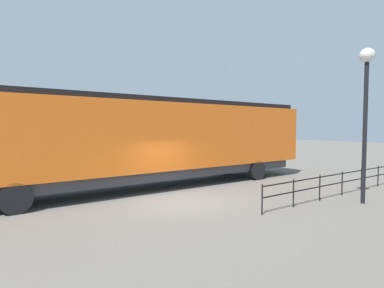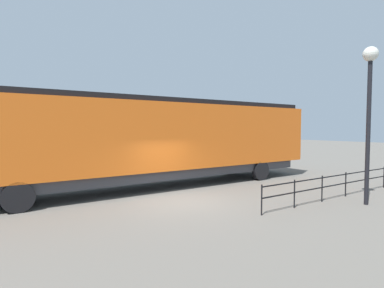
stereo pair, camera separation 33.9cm
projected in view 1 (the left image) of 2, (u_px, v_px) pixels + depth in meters
name	position (u px, v px, depth m)	size (l,w,h in m)	color
ground_plane	(181.00, 202.00, 12.24)	(120.00, 120.00, 0.00)	#666059
locomotive	(161.00, 138.00, 15.30)	(3.10, 18.84, 4.41)	orange
lamp_post	(366.00, 91.00, 11.76)	(0.56, 0.56, 6.06)	black
platform_fence	(342.00, 180.00, 13.37)	(0.05, 10.43, 1.06)	black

